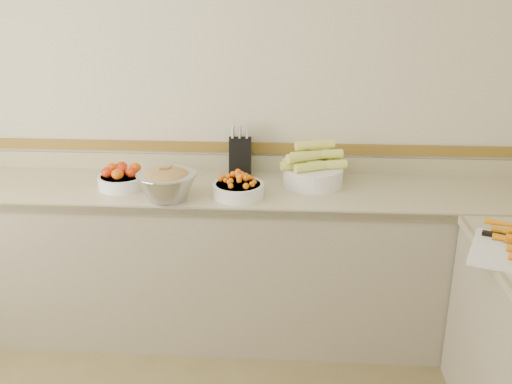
# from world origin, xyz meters

# --- Properties ---
(back_wall) EXTENTS (4.00, 0.00, 4.00)m
(back_wall) POSITION_xyz_m (0.00, 2.00, 1.30)
(back_wall) COLOR beige
(back_wall) RESTS_ON ground_plane
(counter_back) EXTENTS (4.00, 0.65, 1.08)m
(counter_back) POSITION_xyz_m (0.00, 1.68, 0.45)
(counter_back) COLOR tan
(counter_back) RESTS_ON ground_plane
(knife_block) EXTENTS (0.13, 0.16, 0.31)m
(knife_block) POSITION_xyz_m (0.22, 1.90, 1.03)
(knife_block) COLOR black
(knife_block) RESTS_ON counter_back
(tomato_bowl) EXTENTS (0.26, 0.26, 0.13)m
(tomato_bowl) POSITION_xyz_m (-0.42, 1.65, 0.96)
(tomato_bowl) COLOR white
(tomato_bowl) RESTS_ON counter_back
(cherry_tomato_bowl) EXTENTS (0.28, 0.28, 0.15)m
(cherry_tomato_bowl) POSITION_xyz_m (0.24, 1.55, 0.95)
(cherry_tomato_bowl) COLOR white
(cherry_tomato_bowl) RESTS_ON counter_back
(corn_bowl) EXTENTS (0.38, 0.34, 0.25)m
(corn_bowl) POSITION_xyz_m (0.64, 1.76, 0.98)
(corn_bowl) COLOR white
(corn_bowl) RESTS_ON counter_back
(rhubarb_bowl) EXTENTS (0.32, 0.32, 0.18)m
(rhubarb_bowl) POSITION_xyz_m (-0.12, 1.47, 0.99)
(rhubarb_bowl) COLOR #B2B2BA
(rhubarb_bowl) RESTS_ON counter_back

